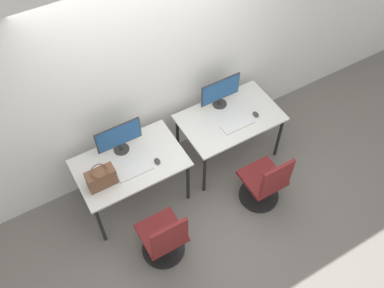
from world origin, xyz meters
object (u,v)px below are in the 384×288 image
Objects in this scene: monitor_left at (119,137)px; mouse_right at (256,114)px; office_chair_right at (265,184)px; handbag at (101,178)px; mouse_left at (157,161)px; keyboard_left at (135,171)px; office_chair_left at (164,239)px; monitor_right at (220,91)px; keyboard_right at (237,125)px.

monitor_left reaches higher than mouse_right.
office_chair_right is 1.85m from handbag.
office_chair_right is at bearing -31.84° from mouse_left.
office_chair_right is at bearing -26.77° from keyboard_left.
office_chair_left is 1.80m from monitor_right.
keyboard_right is at bearing -15.13° from monitor_left.
handbag is at bearing 157.71° from office_chair_right.
keyboard_right is 0.27m from mouse_right.
monitor_right is at bearing 89.23° from office_chair_right.
monitor_right is (1.30, 0.03, 0.00)m from monitor_left.
handbag is at bearing 178.78° from keyboard_right.
mouse_right is at bearing 0.93° from mouse_left.
mouse_right reaches higher than keyboard_right.
office_chair_right is at bearing -91.23° from keyboard_right.
office_chair_left is 2.88× the size of handbag.
office_chair_left is at bearing -91.56° from monitor_left.
monitor_left is 5.72× the size of mouse_left.
office_chair_right is at bearing -113.45° from mouse_right.
mouse_left is 0.30× the size of handbag.
mouse_right is at bearing 4.34° from keyboard_right.
keyboard_right is 1.66m from handbag.
monitor_left is at bearing 41.83° from handbag.
office_chair_right is (-0.01, -0.64, -0.39)m from keyboard_right.
monitor_left reaches higher than keyboard_left.
keyboard_left is at bearing 153.23° from office_chair_right.
handbag reaches higher than mouse_right.
keyboard_left is 0.26m from mouse_left.
mouse_right is (0.27, 0.02, 0.01)m from keyboard_right.
mouse_left is 0.10× the size of office_chair_left.
mouse_left is at bearing -3.34° from handbag.
monitor_right is at bearing 90.00° from keyboard_right.
monitor_left is at bearing 90.00° from keyboard_left.
monitor_right reaches higher than keyboard_left.
monitor_right is at bearing 126.85° from mouse_right.
monitor_right is 0.44m from keyboard_right.
handbag reaches higher than office_chair_left.
monitor_left is 1.73m from office_chair_right.
mouse_left and mouse_right have the same top height.
handbag is at bearing 176.24° from keyboard_left.
keyboard_left is 1.00× the size of keyboard_right.
office_chair_right is (1.29, -0.65, -0.39)m from keyboard_left.
keyboard_right is at bearing -0.53° from keyboard_left.
handbag is (-1.66, -0.35, -0.10)m from monitor_right.
keyboard_left is at bearing -3.76° from handbag.
office_chair_left reaches higher than mouse_right.
monitor_right is at bearing 20.28° from mouse_left.
mouse_right is (1.60, 0.69, 0.40)m from office_chair_left.
monitor_right is at bearing 11.88° from handbag.
office_chair_right is (1.03, -0.64, -0.40)m from mouse_left.
monitor_right reaches higher than office_chair_right.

